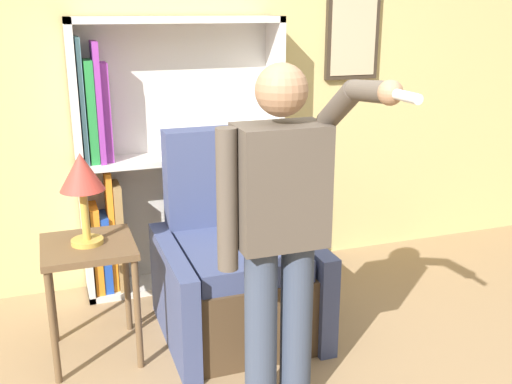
{
  "coord_description": "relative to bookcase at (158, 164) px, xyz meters",
  "views": [
    {
      "loc": [
        -1.01,
        -1.92,
        1.84
      ],
      "look_at": [
        -0.07,
        0.72,
        0.97
      ],
      "focal_mm": 42.0,
      "sensor_mm": 36.0,
      "label": 1
    }
  ],
  "objects": [
    {
      "name": "side_table",
      "position": [
        -0.52,
        -0.75,
        -0.31
      ],
      "size": [
        0.48,
        0.48,
        0.66
      ],
      "color": "brown",
      "rests_on": "ground_plane"
    },
    {
      "name": "wall_back",
      "position": [
        0.36,
        0.16,
        0.55
      ],
      "size": [
        8.0,
        0.11,
        2.8
      ],
      "color": "tan",
      "rests_on": "ground_plane"
    },
    {
      "name": "bookcase",
      "position": [
        0.0,
        0.0,
        0.0
      ],
      "size": [
        1.34,
        0.28,
        1.79
      ],
      "color": "silver",
      "rests_on": "ground_plane"
    },
    {
      "name": "table_lamp",
      "position": [
        -0.52,
        -0.75,
        0.16
      ],
      "size": [
        0.23,
        0.23,
        0.49
      ],
      "color": "gold",
      "rests_on": "side_table"
    },
    {
      "name": "person_standing",
      "position": [
        0.26,
        -1.52,
        0.07
      ],
      "size": [
        0.54,
        0.78,
        1.63
      ],
      "color": "#384256",
      "rests_on": "ground_plane"
    },
    {
      "name": "armchair",
      "position": [
        0.29,
        -0.72,
        -0.5
      ],
      "size": [
        0.86,
        0.89,
        1.16
      ],
      "color": "#4C3823",
      "rests_on": "ground_plane"
    }
  ]
}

